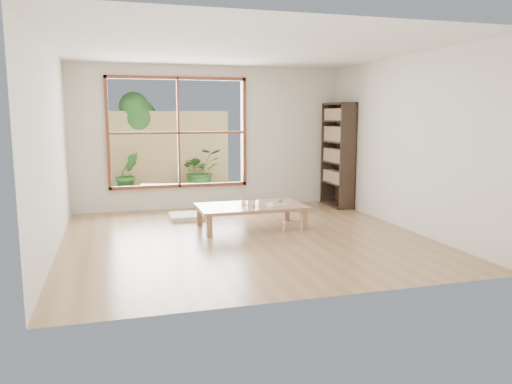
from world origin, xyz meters
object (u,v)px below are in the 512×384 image
low_table (251,208)px  food_tray (277,204)px  garden_bench (168,187)px  bookshelf (338,155)px

low_table → food_tray: bearing=-13.5°
low_table → garden_bench: garden_bench is taller
low_table → food_tray: 0.42m
food_tray → bookshelf: bearing=32.1°
bookshelf → food_tray: size_ratio=6.45×
bookshelf → garden_bench: (-3.07, 1.23, -0.67)m
bookshelf → garden_bench: 3.38m
food_tray → garden_bench: 3.02m
low_table → bookshelf: bookshelf is taller
low_table → garden_bench: (-0.99, 2.59, -0.01)m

